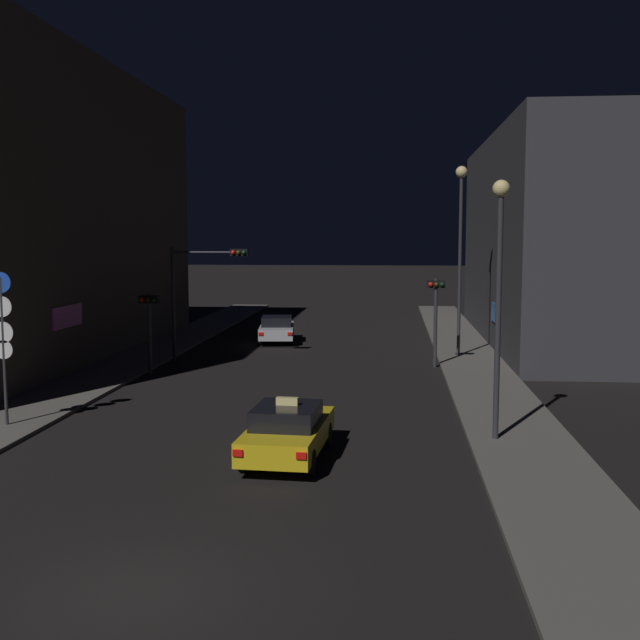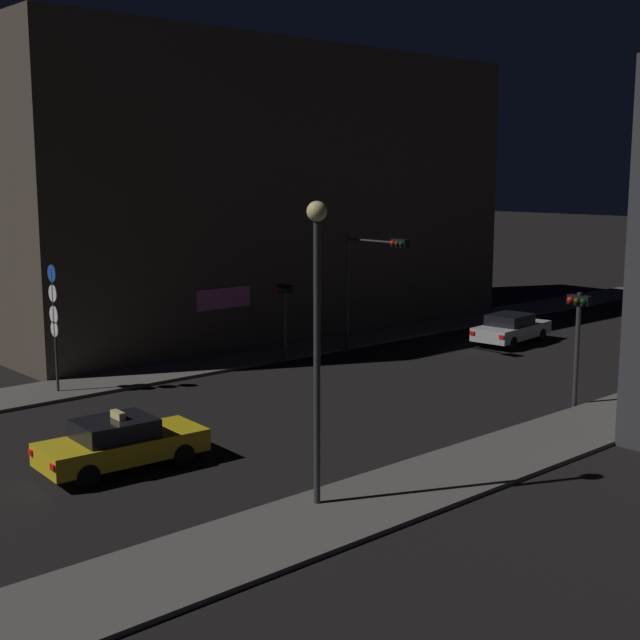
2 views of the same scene
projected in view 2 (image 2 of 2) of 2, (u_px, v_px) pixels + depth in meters
sidewalk_left at (351, 340)px, 41.73m from camera, size 2.95×54.43×0.12m
building_facade_left at (249, 192)px, 44.88m from camera, size 10.43×27.35×13.88m
taxi at (121, 443)px, 23.48m from camera, size 2.08×4.55×1.62m
far_car at (511, 328)px, 40.90m from camera, size 2.29×4.62×1.42m
traffic_light_overhead at (368, 269)px, 37.59m from camera, size 3.59×0.42×5.28m
traffic_light_left_kerb at (284, 305)px, 36.42m from camera, size 0.80×0.42×3.40m
traffic_light_right_kerb at (578, 326)px, 29.50m from camera, size 0.80×0.42×3.92m
sign_pole_left at (54, 316)px, 31.17m from camera, size 0.64×0.10×4.57m
street_lamp_near_block at (317, 308)px, 20.11m from camera, size 0.47×0.47×7.13m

